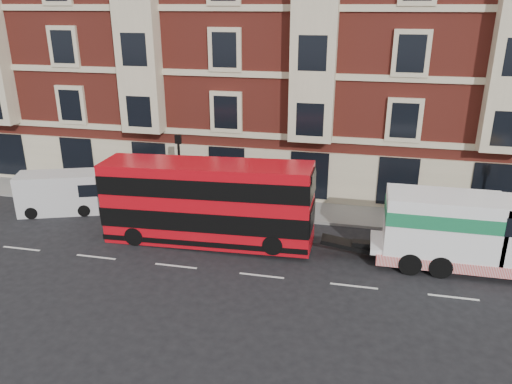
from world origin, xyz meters
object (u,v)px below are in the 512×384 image
box_van (60,193)px  pedestrian (173,184)px  tow_truck (469,232)px  double_decker_bus (207,202)px

box_van → pedestrian: 6.45m
box_van → tow_truck: bearing=-25.0°
pedestrian → double_decker_bus: bearing=-11.3°
double_decker_bus → box_van: (-9.43, 1.98, -1.07)m
double_decker_bus → tow_truck: double_decker_bus is taller
tow_truck → pedestrian: size_ratio=5.08×
double_decker_bus → box_van: 9.69m
double_decker_bus → pedestrian: (-3.85, 5.20, -1.24)m
double_decker_bus → box_van: size_ratio=2.15×
box_van → pedestrian: size_ratio=2.95×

